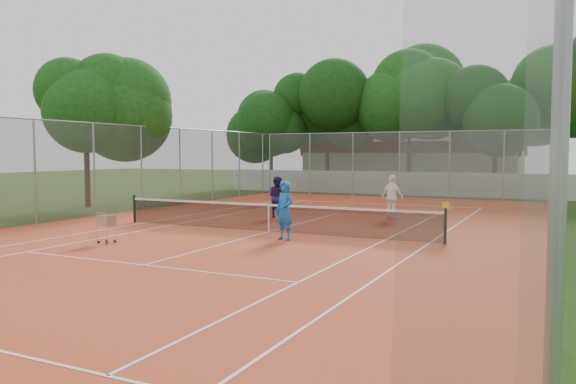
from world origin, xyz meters
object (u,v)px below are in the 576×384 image
at_px(clubhouse, 414,159).
at_px(player_near, 285,211).
at_px(ball_hopper, 106,228).
at_px(player_far_left, 277,197).
at_px(tennis_net, 269,218).
at_px(player_far_right, 392,197).

height_order(clubhouse, player_near, clubhouse).
bearing_deg(ball_hopper, player_far_left, 86.54).
xyz_separation_m(tennis_net, clubhouse, (-2.00, 29.00, 1.69)).
bearing_deg(tennis_net, player_far_right, 62.90).
bearing_deg(player_far_right, player_near, 100.45).
bearing_deg(player_far_left, ball_hopper, 99.20).
bearing_deg(player_near, tennis_net, 150.48).
relative_size(player_far_right, ball_hopper, 1.96).
height_order(clubhouse, player_far_right, clubhouse).
distance_m(clubhouse, player_near, 30.57).
bearing_deg(clubhouse, tennis_net, -86.05).
height_order(tennis_net, player_near, player_near).
bearing_deg(player_far_right, tennis_net, 85.81).
height_order(player_far_left, ball_hopper, player_far_left).
xyz_separation_m(player_far_left, player_far_right, (4.52, 1.49, 0.05)).
distance_m(player_far_left, ball_hopper, 8.43).
bearing_deg(player_far_left, player_far_right, -142.35).
xyz_separation_m(tennis_net, player_far_right, (2.80, 5.47, 0.42)).
xyz_separation_m(clubhouse, player_far_left, (0.28, -25.02, -1.32)).
bearing_deg(ball_hopper, tennis_net, 60.02).
distance_m(player_near, player_far_right, 7.00).
xyz_separation_m(clubhouse, ball_hopper, (-1.21, -33.31, -1.72)).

